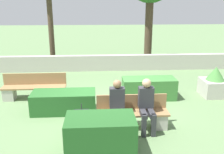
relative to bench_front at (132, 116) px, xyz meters
The scene contains 11 objects.
ground_plane 1.36m from the bench_front, 117.74° to the left, with size 60.00×60.00×0.00m, color #607F51.
perimeter_wall 5.84m from the bench_front, 96.04° to the left, with size 12.41×0.30×0.75m.
bench_front is the anchor object (origin of this frame).
bench_left_side 3.79m from the bench_front, 143.43° to the left, with size 2.13×0.48×0.85m.
person_seated_man 0.55m from the bench_front, 22.34° to the right, with size 0.38×0.64×1.35m.
person_seated_woman 0.59m from the bench_front, 161.14° to the right, with size 0.38×0.64×1.33m.
hedge_block_near_left 2.22m from the bench_front, 149.51° to the left, with size 1.88×0.80×0.63m.
hedge_block_near_right 1.33m from the bench_front, 129.89° to the right, with size 1.52×0.88×0.80m.
hedge_block_mid_left 2.23m from the bench_front, 67.37° to the left, with size 1.79×0.74×0.71m.
planter_corner_left 3.87m from the bench_front, 33.90° to the left, with size 0.87×0.87×1.05m.
suitcase 1.32m from the bench_front, behind, with size 0.37×0.22×0.74m.
Camera 1 is at (-0.30, -7.07, 3.18)m, focal length 40.00 mm.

